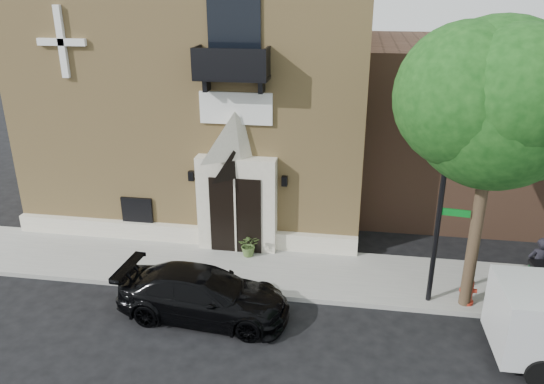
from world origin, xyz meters
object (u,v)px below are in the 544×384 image
at_px(black_sedan, 204,294).
at_px(street_sign, 440,213).
at_px(pedestrian_near, 538,265).
at_px(fire_hydrant, 468,291).

distance_m(black_sedan, street_sign, 6.71).
bearing_deg(street_sign, pedestrian_near, 24.29).
relative_size(street_sign, fire_hydrant, 6.60).
bearing_deg(pedestrian_near, black_sedan, 8.18).
relative_size(black_sedan, fire_hydrant, 5.80).
bearing_deg(street_sign, fire_hydrant, 5.79).
height_order(street_sign, fire_hydrant, street_sign).
relative_size(street_sign, pedestrian_near, 3.09).
distance_m(black_sedan, pedestrian_near, 9.53).
bearing_deg(pedestrian_near, street_sign, 10.01).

